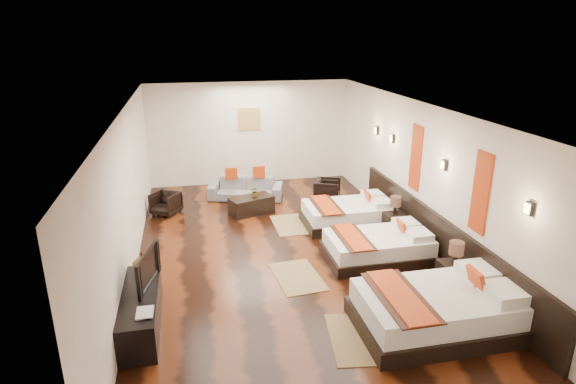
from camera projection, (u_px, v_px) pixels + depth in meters
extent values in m
cube|color=black|center=(285.00, 254.00, 9.14)|extent=(5.50, 9.50, 0.01)
cube|color=white|center=(284.00, 109.00, 8.23)|extent=(5.50, 9.50, 0.01)
cube|color=silver|center=(250.00, 133.00, 13.08)|extent=(5.50, 0.01, 2.80)
cube|color=silver|center=(128.00, 196.00, 8.14)|extent=(0.01, 9.50, 2.80)
cube|color=silver|center=(423.00, 176.00, 9.23)|extent=(0.01, 9.50, 2.80)
cube|color=black|center=(436.00, 238.00, 8.79)|extent=(0.08, 6.60, 0.90)
cube|color=black|center=(437.00, 320.00, 6.86)|extent=(2.33, 1.44, 0.24)
cube|color=white|center=(439.00, 303.00, 6.76)|extent=(2.22, 1.33, 0.33)
cube|color=#BD360D|center=(476.00, 280.00, 6.77)|extent=(0.17, 0.36, 0.36)
cube|color=#38190F|center=(400.00, 297.00, 6.58)|extent=(0.61, 1.47, 0.02)
cube|color=#BD360D|center=(400.00, 296.00, 6.58)|extent=(0.42, 1.47, 0.02)
cube|color=black|center=(377.00, 254.00, 8.93)|extent=(1.95, 1.20, 0.20)
cube|color=white|center=(378.00, 242.00, 8.85)|extent=(1.85, 1.11, 0.28)
cube|color=#BD360D|center=(402.00, 228.00, 8.86)|extent=(0.14, 0.30, 0.30)
cube|color=#38190F|center=(353.00, 237.00, 8.70)|extent=(0.51, 1.22, 0.02)
cube|color=#BD360D|center=(353.00, 237.00, 8.70)|extent=(0.35, 1.22, 0.02)
cube|color=black|center=(347.00, 220.00, 10.52)|extent=(1.95, 1.21, 0.20)
cube|color=white|center=(348.00, 210.00, 10.44)|extent=(1.86, 1.11, 0.28)
cube|color=#BD360D|center=(368.00, 198.00, 10.46)|extent=(0.14, 0.30, 0.30)
cube|color=#38190F|center=(326.00, 205.00, 10.29)|extent=(0.51, 1.23, 0.02)
cube|color=#BD360D|center=(326.00, 205.00, 10.29)|extent=(0.35, 1.23, 0.02)
cube|color=black|center=(453.00, 277.00, 7.81)|extent=(0.44, 0.44, 0.49)
cylinder|color=black|center=(455.00, 258.00, 7.69)|extent=(0.08, 0.08, 0.20)
cylinder|color=#3F2619|center=(457.00, 248.00, 7.64)|extent=(0.24, 0.24, 0.22)
cube|color=black|center=(394.00, 224.00, 9.97)|extent=(0.43, 0.43, 0.47)
cylinder|color=black|center=(395.00, 209.00, 9.86)|extent=(0.08, 0.08, 0.19)
cylinder|color=#3F2619|center=(396.00, 201.00, 9.80)|extent=(0.23, 0.23, 0.21)
cube|color=olive|center=(357.00, 338.00, 6.65)|extent=(0.91, 1.29, 0.01)
cube|color=olive|center=(297.00, 277.00, 8.30)|extent=(0.86, 1.26, 0.01)
cube|color=olive|center=(291.00, 225.00, 10.52)|extent=(0.76, 1.21, 0.01)
cube|color=black|center=(141.00, 310.00, 6.82)|extent=(0.50, 1.80, 0.55)
imported|color=black|center=(142.00, 269.00, 6.89)|extent=(0.35, 0.92, 0.53)
imported|color=black|center=(136.00, 314.00, 6.23)|extent=(0.23, 0.31, 0.03)
imported|color=brown|center=(142.00, 262.00, 7.33)|extent=(0.35, 0.35, 0.30)
imported|color=slate|center=(246.00, 188.00, 12.09)|extent=(1.98, 1.21, 0.54)
imported|color=black|center=(166.00, 203.00, 11.07)|extent=(0.79, 0.80, 0.53)
imported|color=black|center=(327.00, 190.00, 11.88)|extent=(0.82, 0.81, 0.57)
cube|color=black|center=(251.00, 205.00, 11.14)|extent=(1.11, 0.81, 0.40)
imported|color=#305F1F|center=(255.00, 191.00, 11.09)|extent=(0.26, 0.24, 0.24)
cube|color=#D86014|center=(481.00, 193.00, 7.37)|extent=(0.04, 0.40, 1.30)
cube|color=#D86014|center=(416.00, 158.00, 9.41)|extent=(0.04, 0.40, 1.30)
cube|color=black|center=(529.00, 208.00, 6.30)|extent=(0.06, 0.12, 0.18)
cube|color=#FFD18C|center=(527.00, 209.00, 6.30)|extent=(0.02, 0.10, 0.14)
cube|color=black|center=(444.00, 165.00, 8.34)|extent=(0.06, 0.12, 0.18)
cube|color=#FFD18C|center=(443.00, 165.00, 8.33)|extent=(0.02, 0.10, 0.14)
cube|color=black|center=(393.00, 138.00, 10.37)|extent=(0.06, 0.12, 0.18)
cube|color=#FFD18C|center=(391.00, 138.00, 10.37)|extent=(0.02, 0.10, 0.14)
cube|color=black|center=(377.00, 130.00, 11.21)|extent=(0.06, 0.12, 0.18)
cube|color=#FFD18C|center=(376.00, 130.00, 11.20)|extent=(0.02, 0.10, 0.14)
cube|color=#AD873F|center=(249.00, 119.00, 12.93)|extent=(0.60, 0.04, 0.60)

